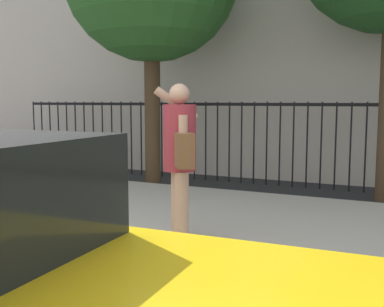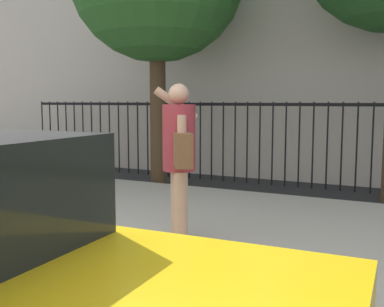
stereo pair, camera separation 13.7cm
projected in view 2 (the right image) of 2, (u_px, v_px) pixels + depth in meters
The scene contains 5 objects.
ground_plane at pixel (64, 307), 3.64m from camera, with size 60.00×60.00×0.00m, color #28282B.
sidewalk at pixel (191, 229), 5.58m from camera, with size 28.00×4.40×0.15m, color #B2ADA3.
iron_fence at pixel (279, 133), 8.75m from camera, with size 12.03×0.04×1.60m.
pedestrian_on_phone at pixel (179, 151), 4.75m from camera, with size 0.64×0.71×1.64m.
street_bench at pixel (33, 157), 8.04m from camera, with size 1.60×0.45×0.95m.
Camera 2 is at (2.47, -2.65, 1.62)m, focal length 43.31 mm.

